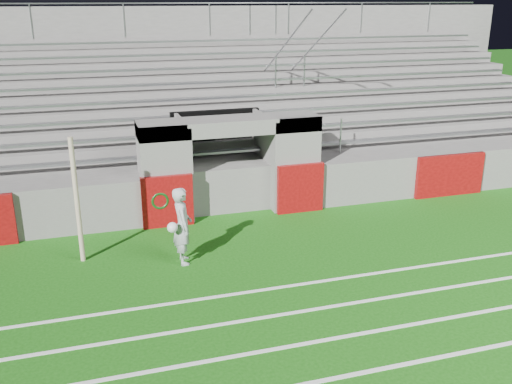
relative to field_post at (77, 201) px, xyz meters
name	(u,v)px	position (x,y,z in m)	size (l,w,h in m)	color
ground	(271,266)	(3.94, -1.48, -1.41)	(90.00, 90.00, 0.00)	#14510D
field_post	(77,201)	(0.00, 0.00, 0.00)	(0.11, 0.11, 2.82)	#C6AE93
stadium_structure	(197,125)	(3.94, 6.49, 0.08)	(26.00, 8.48, 5.42)	slate
goalkeeper_with_ball	(182,226)	(2.14, -0.74, -0.54)	(0.58, 0.66, 1.74)	#A9AEB2
hose_coil	(160,201)	(1.95, 1.45, -0.69)	(0.48, 0.14, 0.49)	#0B3A1A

